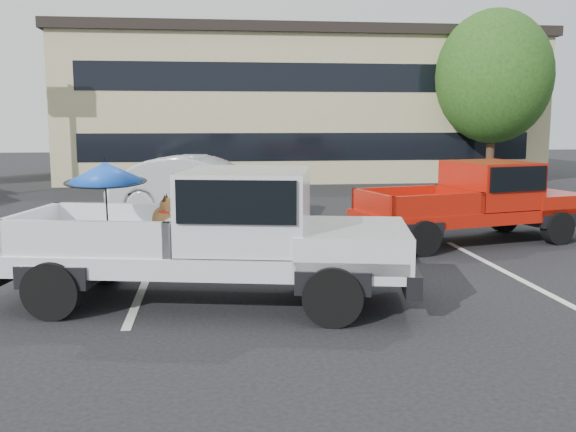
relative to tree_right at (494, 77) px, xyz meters
name	(u,v)px	position (x,y,z in m)	size (l,w,h in m)	color
ground	(357,310)	(-9.00, -16.00, -4.21)	(90.00, 90.00, 0.00)	black
stripe_left	(146,280)	(-12.00, -14.00, -4.21)	(0.12, 5.00, 0.01)	silver
stripe_right	(502,270)	(-6.00, -14.00, -4.21)	(0.12, 5.00, 0.01)	silver
motel_building	(298,105)	(-7.00, 4.99, -1.00)	(20.40, 8.40, 6.30)	tan
tree_right	(494,77)	(0.00, 0.00, 0.00)	(4.46, 4.46, 6.78)	#332114
tree_back	(368,83)	(-3.00, 8.00, 0.20)	(4.68, 4.68, 7.11)	#332114
silver_pickup	(230,229)	(-10.67, -15.42, -3.16)	(5.96, 3.04, 2.06)	black
red_pickup	(484,198)	(-5.24, -11.42, -3.28)	(5.40, 2.96, 1.69)	black
silver_sedan	(203,186)	(-11.16, -7.03, -3.40)	(1.70, 4.88, 1.61)	#A6A9AD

